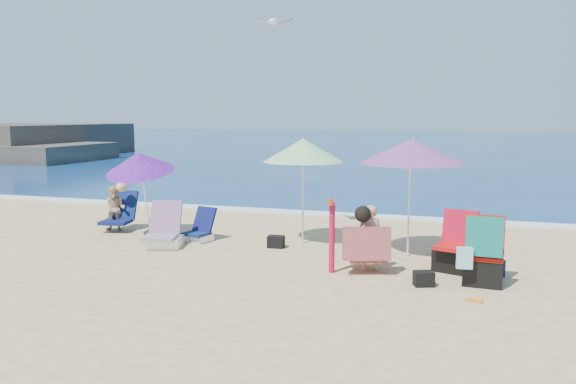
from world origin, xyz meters
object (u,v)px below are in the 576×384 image
(furled_umbrella, at_px, (332,231))
(person_center, at_px, (368,240))
(chair_navy, at_px, (199,232))
(chair_rainbow, at_px, (164,235))
(camp_chair_left, at_px, (454,253))
(person_left, at_px, (116,208))
(seagull, at_px, (274,22))
(umbrella_turquoise, at_px, (412,151))
(camp_chair_right, at_px, (483,259))
(umbrella_blue, at_px, (139,162))
(umbrella_striped, at_px, (303,150))

(furled_umbrella, height_order, person_center, furled_umbrella)
(chair_navy, relative_size, chair_rainbow, 0.75)
(camp_chair_left, bearing_deg, person_left, 170.72)
(furled_umbrella, xyz_separation_m, seagull, (-1.70, 2.28, 3.51))
(umbrella_turquoise, bearing_deg, camp_chair_right, -50.45)
(umbrella_blue, bearing_deg, chair_rainbow, -34.38)
(umbrella_blue, xyz_separation_m, chair_navy, (1.24, 0.05, -1.33))
(camp_chair_right, distance_m, person_left, 7.42)
(person_left, bearing_deg, chair_rainbow, -30.66)
(umbrella_blue, height_order, person_center, umbrella_blue)
(umbrella_turquoise, height_order, seagull, seagull)
(umbrella_striped, distance_m, chair_rainbow, 3.00)
(furled_umbrella, distance_m, person_center, 0.58)
(umbrella_blue, bearing_deg, chair_navy, 2.40)
(umbrella_turquoise, xyz_separation_m, chair_rainbow, (-4.36, -0.66, -1.58))
(person_center, xyz_separation_m, seagull, (-2.22, 2.07, 3.66))
(umbrella_turquoise, bearing_deg, person_center, -112.71)
(umbrella_turquoise, relative_size, seagull, 2.79)
(seagull, bearing_deg, chair_rainbow, -137.40)
(chair_rainbow, bearing_deg, person_left, 149.34)
(chair_rainbow, distance_m, seagull, 4.53)
(umbrella_blue, distance_m, person_left, 1.40)
(furled_umbrella, bearing_deg, umbrella_striped, 118.12)
(umbrella_striped, height_order, chair_rainbow, umbrella_striped)
(umbrella_turquoise, relative_size, person_center, 1.95)
(chair_navy, relative_size, camp_chair_left, 0.72)
(umbrella_striped, xyz_separation_m, chair_rainbow, (-2.35, -1.04, -1.54))
(camp_chair_left, bearing_deg, furled_umbrella, -159.27)
(umbrella_turquoise, xyz_separation_m, umbrella_striped, (-2.01, 0.38, -0.04))
(chair_navy, xyz_separation_m, chair_rainbow, (-0.39, -0.63, 0.05))
(camp_chair_right, bearing_deg, furled_umbrella, -178.76)
(camp_chair_right, height_order, person_center, person_center)
(umbrella_blue, relative_size, furled_umbrella, 1.52)
(furled_umbrella, bearing_deg, umbrella_turquoise, 54.24)
(chair_rainbow, xyz_separation_m, camp_chair_left, (5.11, -0.10, 0.06))
(seagull, bearing_deg, person_left, -171.70)
(chair_rainbow, relative_size, camp_chair_right, 0.89)
(umbrella_turquoise, height_order, camp_chair_left, umbrella_turquoise)
(umbrella_turquoise, distance_m, person_left, 6.22)
(chair_rainbow, xyz_separation_m, person_left, (-1.70, 1.01, 0.26))
(person_center, bearing_deg, umbrella_blue, 166.24)
(umbrella_turquoise, xyz_separation_m, person_left, (-6.06, 0.35, -1.32))
(furled_umbrella, relative_size, person_left, 1.15)
(umbrella_turquoise, relative_size, chair_rainbow, 2.26)
(umbrella_blue, relative_size, camp_chair_left, 1.94)
(chair_rainbow, xyz_separation_m, seagull, (1.63, 1.49, 3.95))
(chair_rainbow, height_order, camp_chair_left, camp_chair_left)
(seagull, bearing_deg, camp_chair_right, -29.85)
(furled_umbrella, height_order, camp_chair_left, furled_umbrella)
(camp_chair_right, height_order, person_left, person_left)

